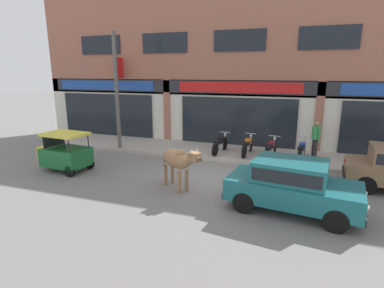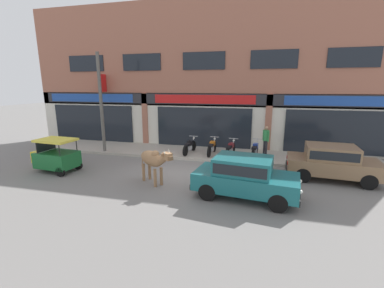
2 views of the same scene
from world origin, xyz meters
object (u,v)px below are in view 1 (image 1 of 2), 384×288
Objects in this scene: pedestrian at (316,135)px; motorcycle_3 at (302,151)px; cow at (177,160)px; motorcycle_2 at (271,149)px; car_1 at (291,183)px; motorcycle_0 at (220,145)px; utility_pole at (117,92)px; auto_rickshaw at (65,154)px; motorcycle_1 at (247,146)px.

motorcycle_3 is at bearing -136.95° from pedestrian.
cow is 1.03× the size of motorcycle_2.
car_1 reaches higher than motorcycle_3.
motorcycle_0 is at bearing 123.44° from car_1.
motorcycle_0 is 4.17m from pedestrian.
motorcycle_3 is (3.55, 0.08, 0.00)m from motorcycle_0.
utility_pole is at bearing 152.85° from car_1.
motorcycle_3 is at bearing 25.15° from auto_rickshaw.
motorcycle_2 is 7.59m from utility_pole.
pedestrian reaches higher than auto_rickshaw.
motorcycle_1 is 2.95m from pedestrian.
pedestrian is (0.87, 5.45, 0.32)m from car_1.
motorcycle_0 and motorcycle_1 have the same top height.
motorcycle_2 is 1.13× the size of pedestrian.
motorcycle_2 is at bearing 4.58° from utility_pole.
car_1 is 2.07× the size of motorcycle_1.
pedestrian is at bearing 21.25° from motorcycle_2.
motorcycle_1 and motorcycle_3 have the same top height.
motorcycle_2 is 1.29m from motorcycle_3.
utility_pole is (0.35, 3.36, 2.22)m from auto_rickshaw.
pedestrian is 9.26m from utility_pole.
motorcycle_1 is at bearing 3.62° from motorcycle_0.
pedestrian is at bearing 26.39° from auto_rickshaw.
motorcycle_2 is at bearing -3.19° from motorcycle_0.
cow is at bearing -39.19° from utility_pole.
car_1 is at bearing -7.27° from cow.
motorcycle_3 is (8.81, 4.14, -0.13)m from auto_rickshaw.
motorcycle_3 is 0.95m from pedestrian.
car_1 reaches higher than motorcycle_2.
auto_rickshaw reaches higher than motorcycle_1.
car_1 is 0.69× the size of utility_pole.
motorcycle_0 is at bearing -178.76° from motorcycle_3.
motorcycle_3 is at bearing 5.27° from utility_pole.
cow is 0.34× the size of utility_pole.
pedestrian is (1.81, 0.70, 0.60)m from motorcycle_2.
car_1 reaches higher than motorcycle_1.
motorcycle_2 is 1.00× the size of motorcycle_3.
utility_pole is at bearing 140.81° from cow.
motorcycle_2 is 0.33× the size of utility_pole.
motorcycle_3 is 1.13× the size of pedestrian.
motorcycle_1 is at bearing 70.41° from cow.
car_1 is at bearing -78.78° from motorcycle_2.
motorcycle_2 is at bearing 101.22° from car_1.
motorcycle_1 is (-1.98, 4.95, -0.28)m from car_1.
motorcycle_1 is at bearing 179.96° from motorcycle_3.
motorcycle_3 is 0.33× the size of utility_pole.
auto_rickshaw is at bearing -153.61° from pedestrian.
car_1 is at bearing -99.04° from pedestrian.
motorcycle_0 is at bearing 8.14° from utility_pole.
utility_pole reaches higher than motorcycle_3.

